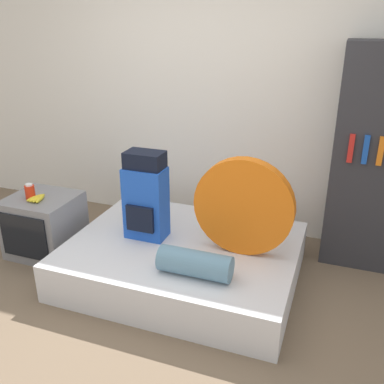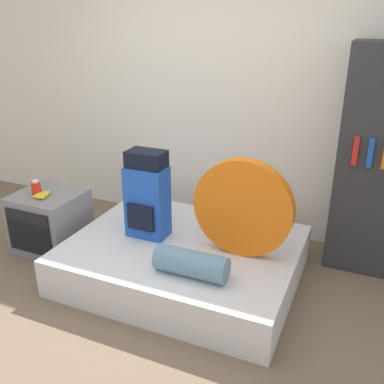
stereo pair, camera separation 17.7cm
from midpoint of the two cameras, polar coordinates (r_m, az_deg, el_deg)
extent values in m
plane|color=brown|center=(3.13, -7.46, -17.41)|extent=(16.00, 16.00, 0.00)
cube|color=white|center=(4.13, 4.88, 12.59)|extent=(8.00, 0.05, 2.60)
cube|color=silver|center=(3.53, 0.33, -8.98)|extent=(1.80, 1.42, 0.32)
cube|color=blue|center=(3.46, -4.50, -1.34)|extent=(0.33, 0.21, 0.59)
cube|color=black|center=(3.34, -4.60, 4.39)|extent=(0.30, 0.19, 0.13)
cube|color=black|center=(3.40, -5.39, -3.44)|extent=(0.23, 0.03, 0.21)
cylinder|color=orange|center=(3.17, 8.40, -2.16)|extent=(0.75, 0.10, 0.75)
cylinder|color=#5B849E|center=(3.00, 1.61, -9.53)|extent=(0.52, 0.19, 0.19)
cube|color=gray|center=(4.08, -17.15, -3.74)|extent=(0.57, 0.53, 0.54)
cube|color=black|center=(3.90, -19.72, -5.13)|extent=(0.46, 0.02, 0.39)
cylinder|color=red|center=(3.95, -18.85, 0.40)|extent=(0.08, 0.08, 0.12)
cylinder|color=white|center=(3.92, -18.98, 1.34)|extent=(0.06, 0.06, 0.02)
ellipsoid|color=yellow|center=(3.93, -18.22, -0.29)|extent=(0.09, 0.18, 0.04)
ellipsoid|color=yellow|center=(3.92, -18.04, -0.33)|extent=(0.05, 0.18, 0.04)
ellipsoid|color=yellow|center=(3.91, -17.86, -0.36)|extent=(0.05, 0.18, 0.04)
ellipsoid|color=yellow|center=(3.90, -17.68, -0.40)|extent=(0.09, 0.18, 0.04)
cube|color=red|center=(3.50, 22.33, 5.05)|extent=(0.04, 0.02, 0.22)
cube|color=#194CB2|center=(3.50, 24.06, 4.78)|extent=(0.04, 0.02, 0.22)
camera|label=1|loc=(0.09, -88.43, 0.65)|focal=40.00mm
camera|label=2|loc=(0.09, 91.57, -0.65)|focal=40.00mm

